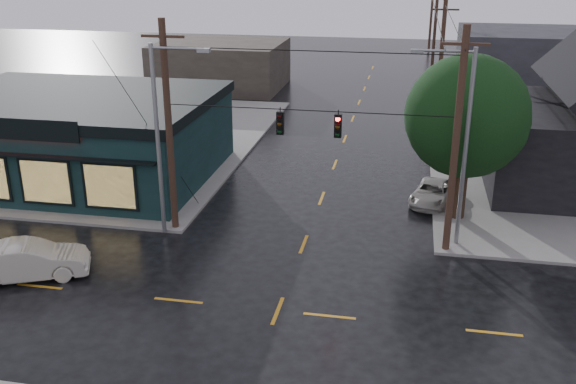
% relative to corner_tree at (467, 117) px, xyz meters
% --- Properties ---
extents(ground_plane, '(160.00, 160.00, 0.00)m').
position_rel_corner_tree_xyz_m(ground_plane, '(-7.20, -10.41, -5.38)').
color(ground_plane, black).
extents(sidewalk_nw, '(28.00, 28.00, 0.15)m').
position_rel_corner_tree_xyz_m(sidewalk_nw, '(-27.20, 9.59, -5.31)').
color(sidewalk_nw, gray).
rests_on(sidewalk_nw, ground).
extents(pizza_shop, '(16.30, 12.34, 4.90)m').
position_rel_corner_tree_xyz_m(pizza_shop, '(-22.20, 2.54, -2.82)').
color(pizza_shop, black).
rests_on(pizza_shop, ground).
extents(corner_tree, '(6.00, 6.00, 8.26)m').
position_rel_corner_tree_xyz_m(corner_tree, '(0.00, 0.00, 0.00)').
color(corner_tree, black).
rests_on(corner_tree, ground).
extents(utility_pole_nw, '(2.00, 0.32, 10.15)m').
position_rel_corner_tree_xyz_m(utility_pole_nw, '(-13.70, -3.91, -5.38)').
color(utility_pole_nw, '#311C15').
rests_on(utility_pole_nw, ground).
extents(utility_pole_ne, '(2.00, 0.32, 10.15)m').
position_rel_corner_tree_xyz_m(utility_pole_ne, '(-0.70, -3.91, -5.38)').
color(utility_pole_ne, '#311C15').
rests_on(utility_pole_ne, ground).
extents(utility_pole_far_a, '(2.00, 0.32, 9.65)m').
position_rel_corner_tree_xyz_m(utility_pole_far_a, '(-0.70, 17.59, -5.38)').
color(utility_pole_far_a, '#311C15').
rests_on(utility_pole_far_a, ground).
extents(utility_pole_far_b, '(2.00, 0.32, 9.15)m').
position_rel_corner_tree_xyz_m(utility_pole_far_b, '(-0.70, 37.59, -5.38)').
color(utility_pole_far_b, '#311C15').
rests_on(utility_pole_far_b, ground).
extents(utility_pole_far_c, '(2.00, 0.32, 9.15)m').
position_rel_corner_tree_xyz_m(utility_pole_far_c, '(-0.70, 57.59, -5.38)').
color(utility_pole_far_c, '#311C15').
rests_on(utility_pole_far_c, ground).
extents(span_signal_assembly, '(13.00, 0.48, 1.23)m').
position_rel_corner_tree_xyz_m(span_signal_assembly, '(-7.10, -3.91, 0.32)').
color(span_signal_assembly, black).
rests_on(span_signal_assembly, ground).
extents(streetlight_nw, '(5.40, 0.30, 9.15)m').
position_rel_corner_tree_xyz_m(streetlight_nw, '(-14.00, -4.61, -5.38)').
color(streetlight_nw, gray).
rests_on(streetlight_nw, ground).
extents(streetlight_ne, '(5.40, 0.30, 9.15)m').
position_rel_corner_tree_xyz_m(streetlight_ne, '(-0.20, -3.21, -5.38)').
color(streetlight_ne, gray).
rests_on(streetlight_ne, ground).
extents(bg_building_west, '(12.00, 10.00, 4.40)m').
position_rel_corner_tree_xyz_m(bg_building_west, '(-21.20, 29.59, -3.18)').
color(bg_building_west, '#322A24').
rests_on(bg_building_west, ground).
extents(bg_building_east, '(14.00, 12.00, 5.60)m').
position_rel_corner_tree_xyz_m(bg_building_east, '(8.80, 34.59, -2.58)').
color(bg_building_east, '#232327').
rests_on(bg_building_east, ground).
extents(sedan_cream, '(5.11, 3.52, 1.60)m').
position_rel_corner_tree_xyz_m(sedan_cream, '(-17.96, -9.78, -4.58)').
color(sedan_cream, '#BBB5A4').
rests_on(sedan_cream, ground).
extents(suv_silver, '(2.81, 4.46, 1.15)m').
position_rel_corner_tree_xyz_m(suv_silver, '(-1.20, 2.08, -4.81)').
color(suv_silver, '#A7A29A').
rests_on(suv_silver, ground).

